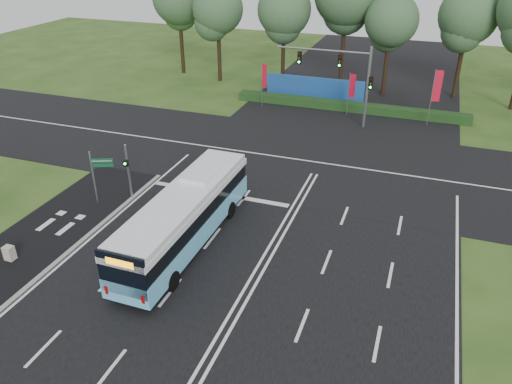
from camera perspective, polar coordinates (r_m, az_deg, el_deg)
ground at (r=27.51m, az=1.31°, el=-6.68°), size 120.00×120.00×0.00m
road_main at (r=27.50m, az=1.31°, el=-6.65°), size 20.00×120.00×0.04m
road_cross at (r=37.60m, az=7.13°, el=3.35°), size 120.00×14.00×0.05m
bike_path at (r=31.10m, az=-23.09°, el=-4.65°), size 5.00×18.00×0.06m
kerb_strip at (r=29.64m, az=-19.60°, el=-5.57°), size 0.25×18.00×0.12m
city_bus at (r=27.37m, az=-8.10°, el=-2.84°), size 2.71×12.10×3.46m
pedestrian_signal at (r=32.57m, az=-14.43°, el=2.47°), size 0.35×0.43×3.76m
street_sign at (r=32.43m, az=-17.64°, el=2.34°), size 1.31×0.59×3.58m
utility_cabinet at (r=29.56m, az=-26.35°, el=-6.31°), size 0.52×0.43×0.86m
banner_flag_left at (r=48.67m, az=0.90°, el=12.86°), size 0.58×0.30×4.23m
banner_flag_mid at (r=46.83m, az=10.84°, el=11.58°), size 0.59×0.10×4.03m
banner_flag_right at (r=46.05m, az=19.85°, el=10.94°), size 0.72×0.26×5.04m
traffic_light_gantry at (r=43.89m, az=10.39°, el=13.24°), size 8.41×0.28×7.00m
hedge at (r=48.93m, az=10.58°, el=9.56°), size 22.00×1.20×0.80m
blue_hoarding at (r=51.77m, az=6.72°, el=11.71°), size 10.00×0.30×2.20m
eucalyptus_row at (r=53.48m, az=12.66°, el=19.77°), size 48.41×8.69×12.83m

